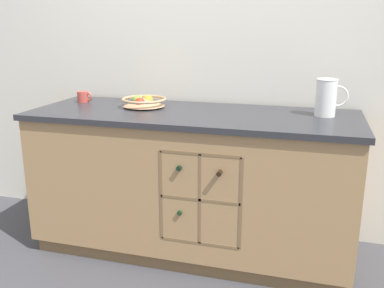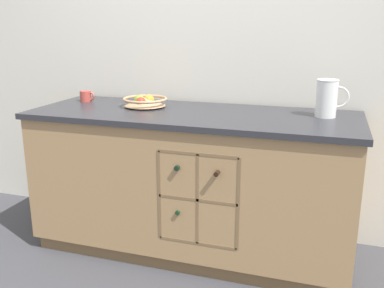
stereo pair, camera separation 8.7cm
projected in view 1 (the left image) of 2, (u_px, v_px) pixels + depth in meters
The scene contains 6 objects.
ground_plane at pixel (192, 247), 2.87m from camera, with size 14.00×14.00×0.00m, color #424247.
back_wall at pixel (209, 50), 2.92m from camera, with size 4.40×0.06×2.55m, color silver.
kitchen_island at pixel (192, 182), 2.75m from camera, with size 2.02×0.76×0.92m.
fruit_bowl at pixel (144, 101), 2.78m from camera, with size 0.29×0.29×0.08m.
white_pitcher at pixel (327, 97), 2.49m from camera, with size 0.19×0.12×0.22m.
ceramic_mug at pixel (83, 97), 2.97m from camera, with size 0.11×0.08×0.08m.
Camera 1 is at (0.71, -2.48, 1.43)m, focal length 40.00 mm.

